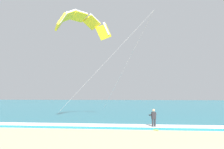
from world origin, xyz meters
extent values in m
cube|color=teal|center=(0.00, 70.62, 0.10)|extent=(200.00, 120.00, 0.20)
cube|color=white|center=(0.00, 11.62, 0.22)|extent=(200.00, 2.00, 0.04)
ellipsoid|color=yellow|center=(-3.98, 10.92, 0.03)|extent=(1.00, 1.45, 0.05)
cube|color=black|center=(-3.98, 11.15, 0.07)|extent=(0.17, 0.12, 0.04)
cube|color=black|center=(-3.98, 10.70, 0.07)|extent=(0.17, 0.12, 0.04)
cylinder|color=#232328|center=(-4.07, 10.88, 0.42)|extent=(0.14, 0.14, 0.84)
cylinder|color=#232328|center=(-3.89, 10.96, 0.42)|extent=(0.14, 0.14, 0.84)
cube|color=#232328|center=(-3.98, 10.92, 1.14)|extent=(0.39, 0.33, 0.60)
sphere|color=tan|center=(-3.98, 10.92, 1.58)|extent=(0.22, 0.22, 0.22)
cylinder|color=#232328|center=(-4.21, 10.99, 1.19)|extent=(0.30, 0.50, 0.22)
cylinder|color=#232328|center=(-3.89, 11.14, 1.19)|extent=(0.30, 0.50, 0.22)
cylinder|color=black|center=(-4.15, 11.27, 1.19)|extent=(0.51, 0.27, 0.04)
cube|color=#3F3F42|center=(-4.03, 11.03, 0.92)|extent=(0.14, 0.12, 0.10)
cube|color=yellow|center=(-9.51, 18.68, 10.17)|extent=(1.80, 1.18, 1.82)
cube|color=white|center=(-9.12, 18.39, 10.52)|extent=(0.72, 0.89, 1.40)
cube|color=yellow|center=(-10.76, 17.95, 11.17)|extent=(2.00, 1.73, 1.50)
cube|color=white|center=(-10.36, 17.66, 11.52)|extent=(1.01, 1.27, 0.92)
cube|color=yellow|center=(-11.92, 16.69, 11.53)|extent=(1.98, 2.06, 0.85)
cube|color=white|center=(-11.53, 16.41, 11.88)|extent=(1.12, 1.40, 0.23)
cube|color=yellow|center=(-12.76, 15.19, 11.17)|extent=(1.74, 2.10, 1.50)
cube|color=white|center=(-12.36, 14.91, 11.52)|extent=(1.02, 1.26, 0.92)
cube|color=yellow|center=(-13.07, 13.79, 10.17)|extent=(1.34, 1.93, 1.82)
cube|color=white|center=(-12.67, 13.50, 10.52)|extent=(0.74, 0.94, 1.40)
cylinder|color=#B2B2B7|center=(-6.67, 14.97, 5.68)|extent=(5.72, 7.44, 8.98)
cylinder|color=#B2B2B7|center=(-8.44, 12.53, 5.68)|extent=(9.27, 2.54, 8.98)
camera|label=1|loc=(-4.45, -11.39, 2.83)|focal=42.54mm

